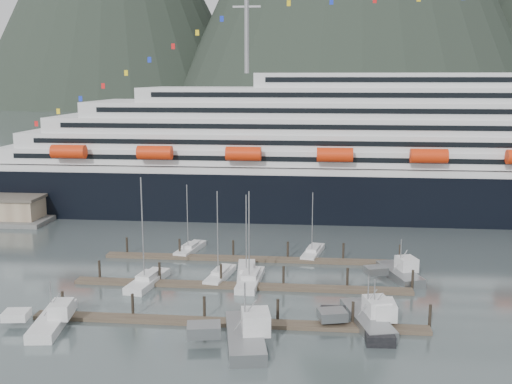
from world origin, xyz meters
TOP-DOWN VIEW (x-y plane):
  - ground at (0.00, 0.00)m, footprint 1600.00×1600.00m
  - cruise_ship at (30.03, 54.94)m, footprint 210.00×30.40m
  - dock_near at (-4.93, -9.95)m, footprint 48.18×2.28m
  - dock_mid at (-4.93, 3.05)m, footprint 48.18×2.28m
  - dock_far at (-4.93, 16.05)m, footprint 48.18×2.28m
  - sailboat_a at (-18.52, 2.97)m, footprint 4.39×10.19m
  - sailboat_b at (-8.54, 6.64)m, footprint 3.75×9.26m
  - sailboat_c at (-3.84, 4.89)m, footprint 3.36×10.41m
  - sailboat_d at (-4.78, 8.15)m, footprint 3.69×11.18m
  - sailboat_e at (-15.84, 19.99)m, footprint 4.07×9.35m
  - sailboat_g at (5.09, 19.99)m, footprint 4.13×9.59m
  - trawler_a at (-25.99, -12.36)m, footprint 8.30×11.43m
  - trawler_b at (-2.41, -15.03)m, footprint 9.58×12.54m
  - trawler_c at (12.34, -8.63)m, footprint 8.90×12.61m
  - trawler_d at (11.63, -8.50)m, footprint 9.19×11.97m
  - trawler_e at (17.89, 9.39)m, footprint 8.58×10.60m

SIDE VIEW (x-z plane):
  - ground at x=0.00m, z-range 0.00..0.00m
  - dock_near at x=-4.93m, z-range -1.29..1.91m
  - dock_mid at x=-4.93m, z-range -1.29..1.91m
  - dock_far at x=-4.93m, z-range -1.29..1.91m
  - sailboat_g at x=5.09m, z-range -5.24..6.01m
  - sailboat_e at x=-15.84m, z-range -5.69..6.49m
  - sailboat_d at x=-4.78m, z-range -6.13..6.95m
  - sailboat_b at x=-8.54m, z-range -6.45..7.27m
  - sailboat_c at x=-3.84m, z-range -6.69..7.56m
  - sailboat_a at x=-18.52m, z-range -7.70..8.61m
  - trawler_a at x=-25.99m, z-range -2.22..3.84m
  - trawler_c at x=12.34m, z-range -2.33..4.00m
  - trawler_e at x=17.89m, z-range -2.41..4.11m
  - trawler_d at x=11.63m, z-range -2.53..4.29m
  - trawler_b at x=-2.41m, z-range -2.95..4.90m
  - cruise_ship at x=30.03m, z-range -13.11..37.19m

